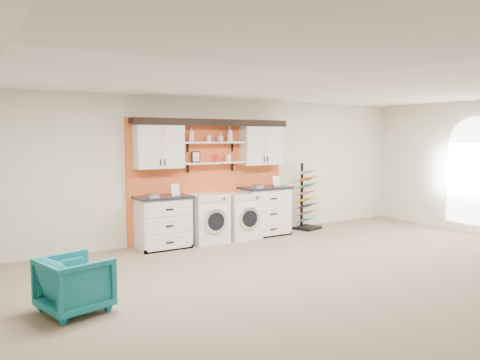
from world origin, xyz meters
TOP-DOWN VIEW (x-y plane):
  - floor at (0.00, 0.00)m, footprint 10.00×10.00m
  - ceiling at (0.00, 0.00)m, footprint 10.00×10.00m
  - wall_back at (0.00, 4.00)m, footprint 10.00×0.00m
  - accent_panel at (0.00, 3.96)m, footprint 3.40×0.07m
  - upper_cabinet_left at (-1.13, 3.79)m, footprint 0.90×0.35m
  - upper_cabinet_right at (1.13, 3.79)m, footprint 0.90×0.35m
  - shelf_lower at (0.00, 3.80)m, footprint 1.32×0.28m
  - shelf_upper at (0.00, 3.80)m, footprint 1.32×0.28m
  - crown_molding at (0.00, 3.81)m, footprint 3.30×0.41m
  - window_arched at (4.94, 1.50)m, footprint 0.06×1.10m
  - picture_frame at (-0.35, 3.85)m, footprint 0.18×0.02m
  - canister_red at (0.10, 3.80)m, footprint 0.11×0.11m
  - canister_cream at (0.35, 3.80)m, footprint 0.10×0.10m
  - base_cabinet_left at (-1.13, 3.64)m, footprint 0.99×0.66m
  - base_cabinet_right at (1.13, 3.64)m, footprint 1.03×0.66m
  - washer at (-0.21, 3.64)m, footprint 0.68×0.71m
  - dryer at (0.54, 3.64)m, footprint 0.66×0.71m
  - sample_rack at (2.28, 3.67)m, footprint 0.63×0.57m
  - armchair at (-3.21, 1.22)m, footprint 0.88×0.87m
  - soap_bottle_a at (-0.46, 3.80)m, footprint 0.13×0.13m
  - soap_bottle_b at (-0.10, 3.80)m, footprint 0.08×0.08m
  - soap_bottle_c at (0.16, 3.80)m, footprint 0.18×0.18m
  - soap_bottle_d at (0.38, 3.80)m, footprint 0.13×0.13m

SIDE VIEW (x-z plane):
  - floor at x=0.00m, z-range 0.00..0.00m
  - armchair at x=-3.21m, z-range 0.00..0.66m
  - dryer at x=0.54m, z-range 0.00..0.92m
  - washer at x=-0.21m, z-range 0.00..0.95m
  - base_cabinet_left at x=-1.13m, z-range 0.00..0.96m
  - sample_rack at x=2.28m, z-range -0.25..1.22m
  - base_cabinet_right at x=1.13m, z-range 0.00..1.01m
  - accent_panel at x=0.00m, z-range 0.00..2.40m
  - window_arched at x=4.94m, z-range 0.26..2.51m
  - wall_back at x=0.00m, z-range -3.60..6.40m
  - shelf_lower at x=0.00m, z-range 1.52..1.54m
  - canister_cream at x=0.35m, z-range 1.54..1.69m
  - canister_red at x=0.10m, z-range 1.54..1.71m
  - picture_frame at x=-0.35m, z-range 1.54..1.77m
  - upper_cabinet_left at x=-1.13m, z-range 1.46..2.30m
  - upper_cabinet_right at x=1.13m, z-range 1.46..2.30m
  - shelf_upper at x=0.00m, z-range 1.92..1.94m
  - soap_bottle_b at x=-0.10m, z-range 1.94..2.11m
  - soap_bottle_c at x=0.16m, z-range 1.95..2.11m
  - soap_bottle_a at x=-0.46m, z-range 1.94..2.22m
  - soap_bottle_d at x=0.38m, z-range 1.94..2.25m
  - crown_molding at x=0.00m, z-range 2.26..2.39m
  - ceiling at x=0.00m, z-range 2.80..2.80m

